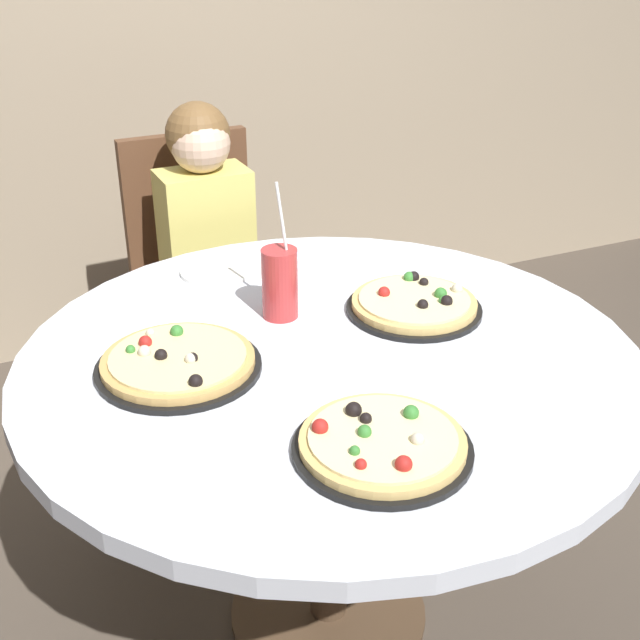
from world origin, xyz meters
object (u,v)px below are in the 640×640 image
(diner_child, at_px, (219,308))
(pizza_veggie, at_px, (415,304))
(dining_table, at_px, (330,388))
(chair_wooden, at_px, (199,272))
(soda_cup, at_px, (280,283))
(plate_small, at_px, (217,271))
(pizza_cheese, at_px, (178,363))
(pizza_pepperoni, at_px, (382,444))

(diner_child, relative_size, pizza_veggie, 3.52)
(dining_table, distance_m, chair_wooden, 0.99)
(dining_table, xyz_separation_m, soda_cup, (-0.03, 0.19, 0.17))
(plate_small, bearing_deg, dining_table, -79.03)
(chair_wooden, relative_size, diner_child, 0.88)
(chair_wooden, xyz_separation_m, plate_small, (-0.09, -0.51, 0.22))
(diner_child, distance_m, pizza_cheese, 0.86)
(dining_table, bearing_deg, pizza_veggie, 19.97)
(soda_cup, height_order, plate_small, soda_cup)
(diner_child, bearing_deg, pizza_cheese, -112.38)
(pizza_cheese, bearing_deg, diner_child, 67.62)
(plate_small, bearing_deg, chair_wooden, 79.95)
(chair_wooden, xyz_separation_m, pizza_cheese, (-0.30, -0.93, 0.24))
(dining_table, distance_m, soda_cup, 0.26)
(dining_table, distance_m, pizza_pepperoni, 0.37)
(diner_child, distance_m, pizza_pepperoni, 1.19)
(pizza_veggie, relative_size, pizza_pepperoni, 0.99)
(chair_wooden, height_order, pizza_veggie, chair_wooden)
(dining_table, relative_size, chair_wooden, 1.36)
(diner_child, bearing_deg, pizza_pepperoni, -93.26)
(soda_cup, bearing_deg, pizza_cheese, -153.25)
(pizza_cheese, bearing_deg, chair_wooden, 71.92)
(dining_table, xyz_separation_m, diner_child, (0.00, 0.80, -0.18))
(diner_child, height_order, plate_small, diner_child)
(pizza_cheese, xyz_separation_m, pizza_pepperoni, (0.24, -0.41, 0.00))
(diner_child, relative_size, pizza_cheese, 3.27)
(chair_wooden, distance_m, pizza_pepperoni, 1.36)
(chair_wooden, bearing_deg, diner_child, -88.71)
(diner_child, relative_size, soda_cup, 3.52)
(pizza_cheese, bearing_deg, dining_table, -10.34)
(diner_child, height_order, pizza_pepperoni, diner_child)
(chair_wooden, relative_size, pizza_pepperoni, 3.07)
(dining_table, relative_size, soda_cup, 4.20)
(pizza_pepperoni, height_order, soda_cup, soda_cup)
(dining_table, bearing_deg, plate_small, 100.97)
(dining_table, distance_m, pizza_cheese, 0.33)
(soda_cup, bearing_deg, chair_wooden, 87.78)
(pizza_veggie, bearing_deg, pizza_pepperoni, -125.67)
(soda_cup, bearing_deg, plate_small, 101.84)
(pizza_cheese, height_order, soda_cup, soda_cup)
(chair_wooden, distance_m, pizza_cheese, 1.01)
(diner_child, relative_size, pizza_pepperoni, 3.50)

